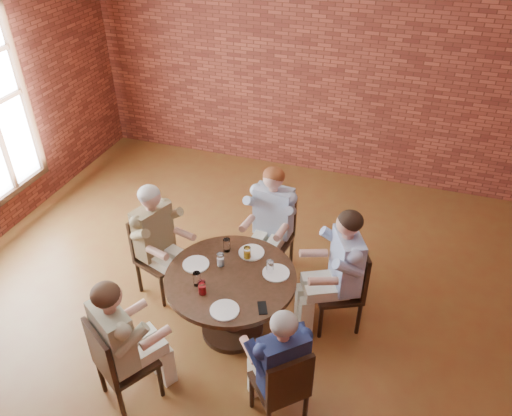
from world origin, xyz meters
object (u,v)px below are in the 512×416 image
(chair_e, at_px, (283,387))
(diner_c, at_px, (159,242))
(diner_e, at_px, (279,368))
(dining_table, at_px, (231,293))
(chair_b, at_px, (274,231))
(diner_b, at_px, (271,223))
(chair_a, at_px, (346,283))
(smartphone, at_px, (262,308))
(diner_d, at_px, (123,343))
(diner_a, at_px, (339,271))
(chair_d, at_px, (116,361))
(chair_c, at_px, (155,251))

(chair_e, bearing_deg, diner_c, -76.81)
(diner_e, bearing_deg, dining_table, -90.00)
(dining_table, bearing_deg, chair_b, 84.93)
(diner_b, bearing_deg, chair_a, -23.38)
(diner_b, bearing_deg, smartphone, -71.12)
(dining_table, xyz_separation_m, chair_e, (0.77, -0.83, -0.03))
(smartphone, bearing_deg, chair_b, 78.56)
(diner_c, distance_m, diner_d, 1.35)
(chair_b, xyz_separation_m, chair_e, (0.67, -1.94, -0.02))
(diner_a, height_order, chair_b, diner_a)
(chair_b, height_order, diner_b, diner_b)
(chair_d, relative_size, chair_e, 1.05)
(diner_c, xyz_separation_m, smartphone, (1.36, -0.63, 0.08))
(chair_d, bearing_deg, diner_b, -78.18)
(chair_e, bearing_deg, diner_d, -36.48)
(diner_d, bearing_deg, chair_d, 90.00)
(chair_d, bearing_deg, chair_b, -77.63)
(chair_c, height_order, diner_e, diner_e)
(diner_d, distance_m, diner_e, 1.32)
(diner_d, bearing_deg, diner_a, -105.84)
(chair_a, bearing_deg, chair_c, -111.84)
(chair_b, bearing_deg, diner_a, -31.82)
(chair_a, xyz_separation_m, diner_b, (-0.95, 0.51, 0.16))
(chair_c, bearing_deg, diner_d, -142.75)
(chair_a, height_order, chair_d, chair_a)
(dining_table, relative_size, diner_c, 0.94)
(diner_b, bearing_deg, chair_c, -144.27)
(chair_c, bearing_deg, diner_c, -90.00)
(diner_e, bearing_deg, diner_c, -76.30)
(diner_b, height_order, chair_d, diner_b)
(dining_table, relative_size, chair_c, 1.33)
(chair_a, distance_m, chair_d, 2.29)
(diner_d, relative_size, chair_e, 1.49)
(dining_table, xyz_separation_m, chair_c, (-1.03, 0.36, -0.02))
(dining_table, height_order, smartphone, smartphone)
(chair_a, xyz_separation_m, diner_e, (-0.33, -1.28, 0.12))
(diner_b, height_order, smartphone, diner_b)
(chair_a, height_order, chair_e, chair_a)
(diner_b, xyz_separation_m, chair_e, (0.68, -1.85, -0.18))
(diner_a, distance_m, chair_b, 1.09)
(chair_b, xyz_separation_m, diner_e, (0.61, -1.88, 0.13))
(chair_a, relative_size, diner_d, 0.71)
(diner_a, bearing_deg, chair_e, -34.28)
(chair_e, bearing_deg, chair_d, -33.63)
(diner_a, height_order, chair_d, diner_a)
(diner_e, bearing_deg, chair_e, 90.00)
(dining_table, distance_m, chair_c, 1.09)
(dining_table, xyz_separation_m, smartphone, (0.41, -0.30, 0.23))
(dining_table, xyz_separation_m, diner_e, (0.71, -0.77, 0.11))
(chair_a, xyz_separation_m, diner_a, (-0.08, -0.04, 0.17))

